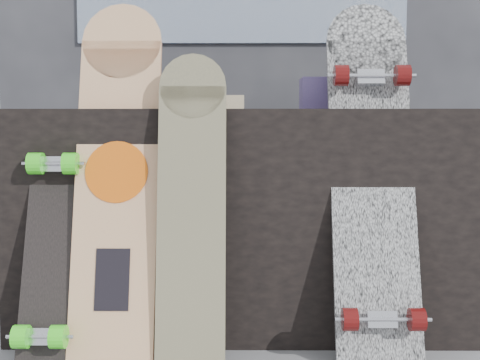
{
  "coord_description": "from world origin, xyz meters",
  "views": [
    {
      "loc": [
        0.01,
        -1.74,
        0.74
      ],
      "look_at": [
        -0.0,
        0.2,
        0.57
      ],
      "focal_mm": 45.0,
      "sensor_mm": 36.0,
      "label": 1
    }
  ],
  "objects_px": {
    "vendor_table": "(241,218)",
    "longboard_geisha": "(117,167)",
    "longboard_cascadia": "(372,168)",
    "skateboard_dark": "(52,234)",
    "longboard_celtic": "(192,199)"
  },
  "relations": [
    {
      "from": "vendor_table",
      "to": "longboard_cascadia",
      "type": "xyz_separation_m",
      "value": [
        0.43,
        -0.28,
        0.21
      ]
    },
    {
      "from": "vendor_table",
      "to": "longboard_celtic",
      "type": "bearing_deg",
      "value": -111.26
    },
    {
      "from": "longboard_geisha",
      "to": "longboard_cascadia",
      "type": "relative_size",
      "value": 0.99
    },
    {
      "from": "longboard_celtic",
      "to": "longboard_cascadia",
      "type": "height_order",
      "value": "longboard_cascadia"
    },
    {
      "from": "vendor_table",
      "to": "longboard_geisha",
      "type": "distance_m",
      "value": 0.55
    },
    {
      "from": "longboard_celtic",
      "to": "skateboard_dark",
      "type": "height_order",
      "value": "longboard_celtic"
    },
    {
      "from": "longboard_celtic",
      "to": "longboard_cascadia",
      "type": "bearing_deg",
      "value": 10.42
    },
    {
      "from": "longboard_geisha",
      "to": "longboard_cascadia",
      "type": "xyz_separation_m",
      "value": [
        0.83,
        0.03,
        -0.0
      ]
    },
    {
      "from": "vendor_table",
      "to": "longboard_geisha",
      "type": "xyz_separation_m",
      "value": [
        -0.4,
        -0.31,
        0.21
      ]
    },
    {
      "from": "vendor_table",
      "to": "skateboard_dark",
      "type": "distance_m",
      "value": 0.7
    },
    {
      "from": "vendor_table",
      "to": "longboard_geisha",
      "type": "relative_size",
      "value": 1.38
    },
    {
      "from": "skateboard_dark",
      "to": "longboard_geisha",
      "type": "bearing_deg",
      "value": 14.67
    },
    {
      "from": "longboard_geisha",
      "to": "skateboard_dark",
      "type": "height_order",
      "value": "longboard_geisha"
    },
    {
      "from": "longboard_geisha",
      "to": "skateboard_dark",
      "type": "xyz_separation_m",
      "value": [
        -0.2,
        -0.05,
        -0.21
      ]
    },
    {
      "from": "vendor_table",
      "to": "longboard_cascadia",
      "type": "relative_size",
      "value": 1.37
    }
  ]
}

